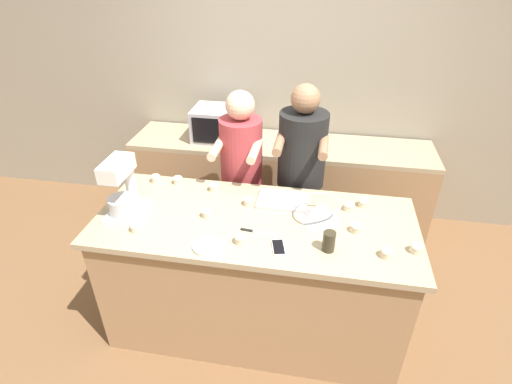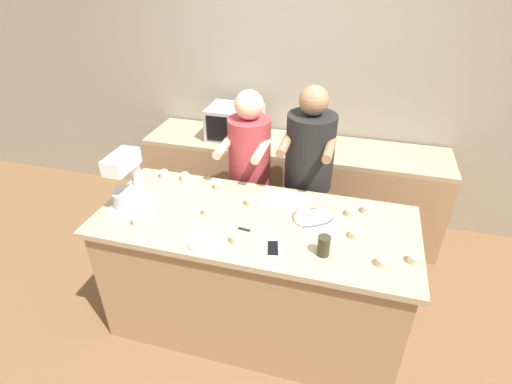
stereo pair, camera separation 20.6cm
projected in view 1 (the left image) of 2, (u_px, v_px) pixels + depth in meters
The scene contains 26 objects.
ground_plane at pixel (255, 321), 3.05m from camera, with size 16.00×16.00×0.00m, color brown.
back_wall at pixel (286, 82), 3.76m from camera, with size 10.00×0.06×2.70m.
island_counter at pixel (255, 274), 2.80m from camera, with size 2.05×0.87×0.96m.
back_counter at pixel (279, 184), 3.94m from camera, with size 2.80×0.60×0.88m.
person_left at pixel (242, 182), 3.20m from camera, with size 0.34×0.50×1.58m.
person_right at pixel (300, 184), 3.11m from camera, with size 0.37×0.52×1.65m.
stand_mixer at pixel (122, 191), 2.52m from camera, with size 0.20×0.30×0.39m.
mixing_bowl at pixel (321, 211), 2.51m from camera, with size 0.24×0.24×0.13m.
baking_tray at pixel (282, 200), 2.72m from camera, with size 0.34×0.23×0.04m.
microwave_oven at pixel (220, 124), 3.71m from camera, with size 0.49×0.37×0.30m.
cell_phone at pixel (278, 247), 2.31m from camera, with size 0.10×0.16×0.01m.
drinking_glass at pixel (329, 241), 2.26m from camera, with size 0.07×0.07×0.12m.
small_plate at pixel (208, 246), 2.31m from camera, with size 0.17×0.17×0.02m.
knife at pixel (255, 232), 2.44m from camera, with size 0.22×0.04×0.01m.
cupcake_0 at pixel (240, 238), 2.34m from camera, with size 0.07×0.07×0.06m.
cupcake_1 at pixel (387, 252), 2.23m from camera, with size 0.07×0.07×0.06m.
cupcake_2 at pixel (214, 187), 2.84m from camera, with size 0.07×0.07×0.06m.
cupcake_3 at pixel (155, 178), 2.94m from camera, with size 0.07×0.07×0.06m.
cupcake_4 at pixel (363, 202), 2.67m from camera, with size 0.07×0.07×0.06m.
cupcake_5 at pixel (178, 180), 2.92m from camera, with size 0.07×0.07×0.06m.
cupcake_6 at pixel (207, 213), 2.56m from camera, with size 0.07×0.07×0.06m.
cupcake_7 at pixel (416, 248), 2.27m from camera, with size 0.07×0.07×0.06m.
cupcake_8 at pixel (249, 201), 2.68m from camera, with size 0.07×0.07×0.06m.
cupcake_9 at pixel (136, 227), 2.43m from camera, with size 0.07×0.07×0.06m.
cupcake_10 at pixel (349, 206), 2.63m from camera, with size 0.07×0.07×0.06m.
cupcake_11 at pixel (356, 227), 2.43m from camera, with size 0.07×0.07×0.06m.
Camera 1 is at (0.37, -2.04, 2.45)m, focal length 28.00 mm.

